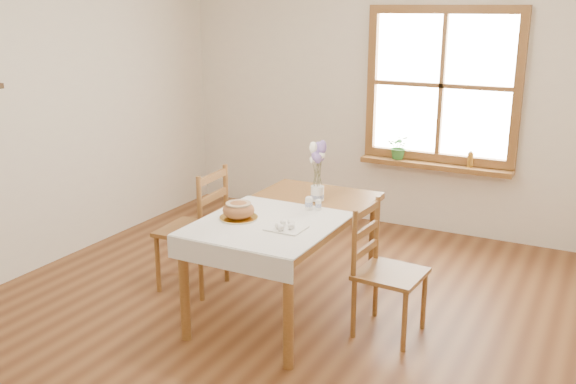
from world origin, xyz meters
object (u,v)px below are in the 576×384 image
(chair_right, at_px, (391,272))
(flower_vase, at_px, (317,194))
(chair_left, at_px, (191,228))
(bread_plate, at_px, (239,218))
(dining_table, at_px, (288,223))

(chair_right, xyz_separation_m, flower_vase, (-0.72, 0.36, 0.35))
(chair_left, height_order, bread_plate, chair_left)
(chair_right, height_order, bread_plate, chair_right)
(chair_right, bearing_deg, flower_vase, 67.40)
(chair_left, bearing_deg, dining_table, 87.46)
(bread_plate, bearing_deg, chair_left, 154.53)
(chair_left, distance_m, flower_vase, 1.04)
(dining_table, bearing_deg, chair_right, -1.64)
(dining_table, bearing_deg, bread_plate, -124.34)
(dining_table, distance_m, chair_left, 0.87)
(chair_left, height_order, chair_right, chair_left)
(bread_plate, relative_size, flower_vase, 2.32)
(dining_table, xyz_separation_m, bread_plate, (-0.22, -0.32, 0.10))
(bread_plate, height_order, flower_vase, flower_vase)
(chair_left, xyz_separation_m, bread_plate, (0.63, -0.30, 0.27))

